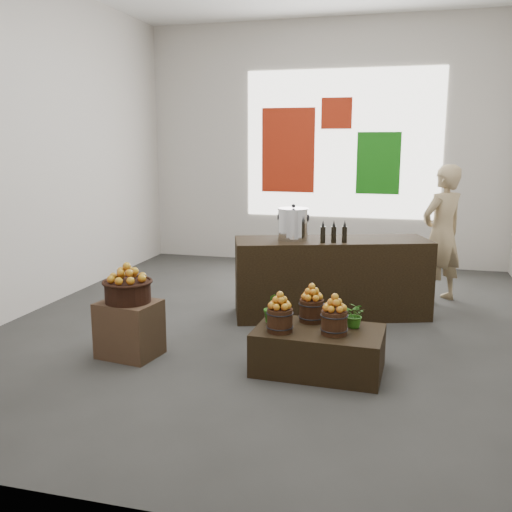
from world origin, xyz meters
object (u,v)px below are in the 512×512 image
(crate, at_px, (130,329))
(counter, at_px, (331,278))
(stock_pot_left, at_px, (293,225))
(wicker_basket, at_px, (128,292))
(shopper, at_px, (442,234))
(display_table, at_px, (319,350))

(crate, bearing_deg, counter, 46.77)
(stock_pot_left, bearing_deg, counter, 18.55)
(wicker_basket, height_order, stock_pot_left, stock_pot_left)
(wicker_basket, bearing_deg, shopper, 43.36)
(display_table, relative_size, shopper, 0.64)
(crate, relative_size, shopper, 0.31)
(display_table, relative_size, stock_pot_left, 3.25)
(stock_pot_left, bearing_deg, wicker_basket, -127.26)
(wicker_basket, relative_size, shopper, 0.25)
(wicker_basket, distance_m, stock_pot_left, 2.15)
(crate, relative_size, stock_pot_left, 1.55)
(crate, height_order, shopper, shopper)
(crate, bearing_deg, wicker_basket, 0.00)
(wicker_basket, xyz_separation_m, counter, (1.71, 1.82, -0.18))
(crate, relative_size, display_table, 0.48)
(crate, relative_size, wicker_basket, 1.25)
(display_table, bearing_deg, counter, 96.03)
(crate, xyz_separation_m, display_table, (1.82, 0.09, -0.07))
(counter, height_order, stock_pot_left, stock_pot_left)
(display_table, bearing_deg, wicker_basket, -174.89)
(crate, height_order, wicker_basket, wicker_basket)
(display_table, distance_m, counter, 1.75)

